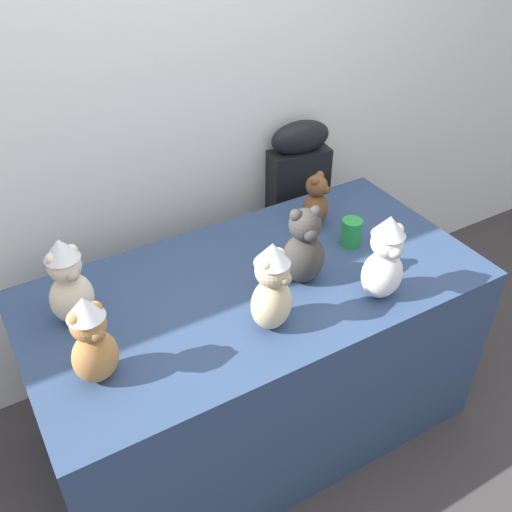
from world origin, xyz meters
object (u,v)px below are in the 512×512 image
at_px(teddy_bear_snow, 385,258).
at_px(teddy_bear_caramel, 92,341).
at_px(display_table, 256,358).
at_px(teddy_bear_cream, 68,282).
at_px(teddy_bear_charcoal, 304,248).
at_px(party_cup_green, 351,232).
at_px(instrument_case, 296,223).
at_px(teddy_bear_sand, 272,287).
at_px(teddy_bear_chestnut, 316,202).

bearing_deg(teddy_bear_snow, teddy_bear_caramel, 179.12).
bearing_deg(display_table, teddy_bear_cream, 167.13).
height_order(teddy_bear_charcoal, teddy_bear_snow, teddy_bear_snow).
distance_m(display_table, party_cup_green, 0.63).
relative_size(teddy_bear_charcoal, teddy_bear_cream, 0.95).
distance_m(instrument_case, teddy_bear_sand, 1.06).
height_order(teddy_bear_cream, teddy_bear_chestnut, teddy_bear_cream).
bearing_deg(instrument_case, party_cup_green, -94.90).
bearing_deg(teddy_bear_sand, party_cup_green, 1.47).
relative_size(instrument_case, teddy_bear_caramel, 3.46).
bearing_deg(teddy_bear_sand, instrument_case, 27.78).
distance_m(display_table, teddy_bear_cream, 0.83).
bearing_deg(display_table, teddy_bear_snow, -39.07).
bearing_deg(teddy_bear_snow, party_cup_green, 77.30).
xyz_separation_m(instrument_case, teddy_bear_caramel, (-1.18, -0.70, 0.39)).
height_order(instrument_case, teddy_bear_cream, teddy_bear_cream).
height_order(instrument_case, teddy_bear_chestnut, instrument_case).
bearing_deg(teddy_bear_charcoal, teddy_bear_sand, -134.43).
bearing_deg(party_cup_green, display_table, -177.22).
xyz_separation_m(teddy_bear_caramel, party_cup_green, (1.07, 0.17, -0.10)).
xyz_separation_m(instrument_case, teddy_bear_cream, (-1.16, -0.41, 0.40)).
bearing_deg(teddy_bear_chestnut, party_cup_green, -110.02).
distance_m(teddy_bear_cream, teddy_bear_sand, 0.65).
bearing_deg(party_cup_green, teddy_bear_chestnut, 102.39).
bearing_deg(party_cup_green, teddy_bear_caramel, -170.96).
xyz_separation_m(display_table, teddy_bear_sand, (-0.07, -0.21, 0.55)).
bearing_deg(teddy_bear_snow, display_table, 147.51).
bearing_deg(party_cup_green, teddy_bear_snow, -109.29).
xyz_separation_m(teddy_bear_cream, teddy_bear_snow, (0.95, -0.41, 0.00)).
xyz_separation_m(display_table, teddy_bear_caramel, (-0.63, -0.15, 0.54)).
bearing_deg(teddy_bear_chestnut, teddy_bear_caramel, 166.75).
distance_m(teddy_bear_cream, teddy_bear_caramel, 0.29).
xyz_separation_m(teddy_bear_caramel, teddy_bear_sand, (0.56, -0.07, 0.01)).
height_order(teddy_bear_charcoal, teddy_bear_chestnut, teddy_bear_charcoal).
xyz_separation_m(display_table, teddy_bear_snow, (0.34, -0.27, 0.55)).
height_order(teddy_bear_caramel, party_cup_green, teddy_bear_caramel).
bearing_deg(teddy_bear_caramel, teddy_bear_charcoal, -9.76).
xyz_separation_m(instrument_case, teddy_bear_chestnut, (-0.15, -0.34, 0.35)).
relative_size(teddy_bear_cream, party_cup_green, 2.92).
bearing_deg(teddy_bear_chestnut, display_table, 175.05).
bearing_deg(teddy_bear_chestnut, instrument_case, 34.05).
bearing_deg(teddy_bear_caramel, instrument_case, 15.14).
height_order(teddy_bear_snow, teddy_bear_chestnut, teddy_bear_snow).
bearing_deg(teddy_bear_snow, teddy_bear_charcoal, 138.47).
bearing_deg(display_table, teddy_bear_chestnut, 27.45).
height_order(teddy_bear_snow, teddy_bear_sand, teddy_bear_sand).
xyz_separation_m(teddy_bear_cream, teddy_bear_sand, (0.54, -0.35, 0.00)).
distance_m(instrument_case, teddy_bear_caramel, 1.42).
height_order(teddy_bear_charcoal, teddy_bear_caramel, teddy_bear_caramel).
bearing_deg(teddy_bear_cream, teddy_bear_chestnut, -8.33).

